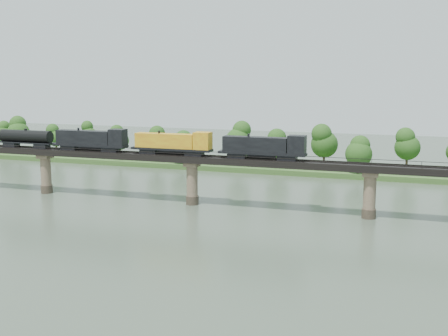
% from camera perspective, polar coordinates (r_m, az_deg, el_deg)
% --- Properties ---
extents(ground, '(400.00, 400.00, 0.00)m').
position_cam_1_polar(ground, '(105.05, -9.34, -7.22)').
color(ground, '#364436').
rests_on(ground, ground).
extents(far_bank, '(300.00, 24.00, 1.60)m').
position_cam_1_polar(far_bank, '(182.46, 3.16, 0.32)').
color(far_bank, '#2F5120').
rests_on(far_bank, ground).
extents(bridge, '(236.00, 30.00, 11.50)m').
position_cam_1_polar(bridge, '(130.22, -3.26, -1.35)').
color(bridge, '#473A2D').
rests_on(bridge, ground).
extents(bridge_superstructure, '(220.00, 4.90, 0.75)m').
position_cam_1_polar(bridge_superstructure, '(129.17, -3.28, 1.40)').
color(bridge_superstructure, black).
rests_on(bridge_superstructure, bridge).
extents(far_treeline, '(289.06, 17.54, 13.60)m').
position_cam_1_polar(far_treeline, '(179.43, 0.27, 2.77)').
color(far_treeline, '#382619').
rests_on(far_treeline, far_bank).
extents(freight_train, '(79.62, 3.10, 5.48)m').
position_cam_1_polar(freight_train, '(133.81, -8.13, 2.61)').
color(freight_train, black).
rests_on(freight_train, bridge).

